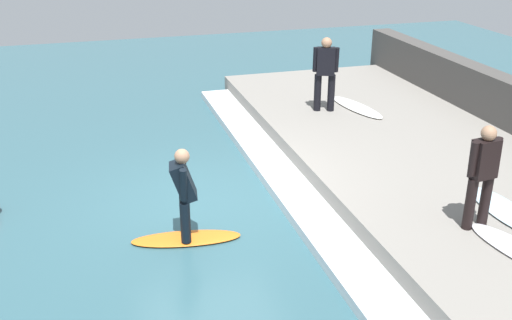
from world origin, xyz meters
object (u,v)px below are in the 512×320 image
object	(u,v)px
surfboard_riding	(186,238)
surfer_waiting_far	(325,70)
surfboard_waiting_near	(505,210)
surfer_riding	(184,189)
surfer_waiting_near	(483,171)
surfboard_waiting_far	(357,107)

from	to	relation	value
surfboard_riding	surfer_waiting_far	world-z (taller)	surfer_waiting_far
surfboard_riding	surfboard_waiting_near	bearing A→B (deg)	-15.60
surfboard_waiting_near	surfer_waiting_far	world-z (taller)	surfer_waiting_far
surfboard_waiting_near	surfer_waiting_far	distance (m)	5.30
surfer_riding	surfboard_riding	bearing A→B (deg)	63.43
surfer_riding	surfer_waiting_far	xyz separation A→B (m)	(3.79, 3.90, 0.51)
surfer_waiting_near	surfer_waiting_far	size ratio (longest dim) A/B	0.93
surfer_riding	surfer_waiting_far	world-z (taller)	surfer_waiting_far
surfer_riding	surfer_waiting_far	size ratio (longest dim) A/B	0.87
surfboard_waiting_far	surfer_waiting_near	bearing A→B (deg)	-97.48
surfer_riding	surfer_waiting_far	distance (m)	5.46
surfboard_riding	surfer_riding	size ratio (longest dim) A/B	1.20
surfer_waiting_far	surfboard_waiting_far	world-z (taller)	surfer_waiting_far
surfer_waiting_near	surfboard_waiting_near	bearing A→B (deg)	18.65
surfer_waiting_far	surfboard_waiting_far	size ratio (longest dim) A/B	0.88
surfer_riding	surfer_waiting_near	distance (m)	4.16
surfer_riding	surfboard_waiting_far	size ratio (longest dim) A/B	0.76
surfboard_waiting_near	surfboard_waiting_far	xyz separation A→B (m)	(0.01, 5.11, 0.00)
surfer_waiting_near	surfer_riding	bearing A→B (deg)	158.66
surfboard_waiting_near	surfer_waiting_far	xyz separation A→B (m)	(-0.76, 5.17, 0.88)
surfboard_riding	surfboard_waiting_near	distance (m)	4.74
surfboard_riding	surfboard_waiting_far	xyz separation A→B (m)	(4.55, 3.84, 0.44)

